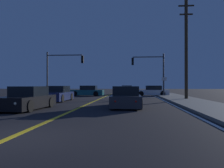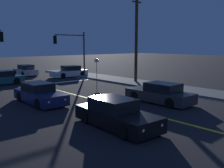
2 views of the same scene
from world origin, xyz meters
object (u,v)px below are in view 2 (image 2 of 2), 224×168
Objects in this scene: car_side_waiting_white at (70,72)px; utility_pole_right at (136,34)px; car_distant_tail_black at (116,114)px; street_sign_corner at (97,65)px; traffic_signal_near_right at (73,47)px; car_following_oncoming_charcoal at (160,94)px; car_mid_block_silver at (25,71)px; car_lead_oncoming_navy at (39,94)px; car_parked_curb_teal at (0,79)px.

utility_pole_right is (2.44, -8.67, 4.28)m from car_side_waiting_white.
car_distant_tail_black is 1.99× the size of street_sign_corner.
traffic_signal_near_right is 8.03m from utility_pole_right.
car_distant_tail_black is 0.88× the size of traffic_signal_near_right.
car_following_oncoming_charcoal is 0.51× the size of utility_pole_right.
utility_pole_right is (11.13, 9.18, 4.28)m from car_distant_tail_black.
car_mid_block_silver is at bearing 115.45° from street_sign_corner.
car_lead_oncoming_navy is 0.88× the size of traffic_signal_near_right.
traffic_signal_near_right is at bearing 78.39° from car_following_oncoming_charcoal.
car_mid_block_silver is 15.61m from utility_pole_right.
car_distant_tail_black is at bearing 93.88° from car_lead_oncoming_navy.
car_following_oncoming_charcoal and car_mid_block_silver have the same top height.
traffic_signal_near_right is at bearing -132.77° from car_lead_oncoming_navy.
car_side_waiting_white is 19.86m from car_distant_tail_black.
car_following_oncoming_charcoal is at bearing 79.27° from traffic_signal_near_right.
car_parked_curb_teal is at bearing 95.41° from car_side_waiting_white.
car_following_oncoming_charcoal is 5.99m from car_distant_tail_black.
car_lead_oncoming_navy and car_distant_tail_black have the same top height.
utility_pole_right is (5.77, -13.86, 4.28)m from car_mid_block_silver.
car_lead_oncoming_navy is at bearing 177.54° from car_parked_curb_teal.
traffic_signal_near_right is (8.51, 16.67, 3.00)m from car_distant_tail_black.
car_side_waiting_white and car_following_oncoming_charcoal have the same top height.
car_distant_tail_black is at bearing -140.47° from utility_pole_right.
car_parked_curb_teal is 10.02m from street_sign_corner.
traffic_signal_near_right reaches higher than street_sign_corner.
car_parked_curb_teal and car_mid_block_silver have the same top height.
car_following_oncoming_charcoal is 0.89× the size of traffic_signal_near_right.
car_side_waiting_white is 0.47× the size of utility_pole_right.
car_side_waiting_white is at bearing 105.73° from utility_pole_right.
car_lead_oncoming_navy is (-6.14, 5.27, -0.00)m from car_following_oncoming_charcoal.
car_following_oncoming_charcoal is 10.09m from utility_pole_right.
utility_pole_right is 4.00× the size of street_sign_corner.
car_distant_tail_black is 23.66m from car_mid_block_silver.
traffic_signal_near_right reaches higher than car_distant_tail_black.
car_mid_block_silver is 1.79× the size of street_sign_corner.
car_side_waiting_white is 14.11m from car_lead_oncoming_navy.
car_lead_oncoming_navy is 7.11m from car_distant_tail_black.
car_mid_block_silver is (5.80, 15.95, -0.00)m from car_lead_oncoming_navy.
car_following_oncoming_charcoal is 1.14× the size of car_mid_block_silver.
utility_pole_right is at bearing -169.46° from car_lead_oncoming_navy.
street_sign_corner is at bearing -165.05° from car_side_waiting_white.
utility_pole_right is 5.89m from street_sign_corner.
car_side_waiting_white and car_distant_tail_black have the same top height.
car_parked_curb_teal is 7.81m from car_mid_block_silver.
utility_pole_right reaches higher than car_lead_oncoming_navy.
car_distant_tail_black is at bearing -125.04° from street_sign_corner.
car_parked_curb_teal is 1.90× the size of street_sign_corner.
car_side_waiting_white is 1.88× the size of street_sign_corner.
street_sign_corner reaches higher than car_mid_block_silver.
utility_pole_right reaches higher than traffic_signal_near_right.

